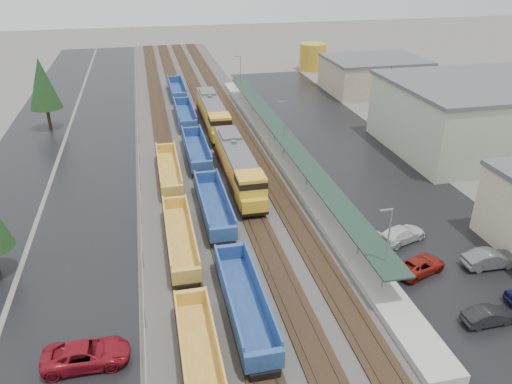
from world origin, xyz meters
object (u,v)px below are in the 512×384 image
storage_tank (312,57)px  parked_car_east_a (489,316)px  locomotive_trail (213,114)px  parked_car_west_c (86,355)px  well_string_blue (214,206)px  parked_car_east_e (490,259)px  locomotive_lead (238,166)px  well_string_yellow (201,364)px  parked_car_east_c (401,234)px  parked_car_east_b (420,265)px

storage_tank → parked_car_east_a: size_ratio=1.44×
locomotive_trail → parked_car_west_c: locomotive_trail is taller
well_string_blue → parked_car_east_e: (22.60, -14.66, -0.39)m
locomotive_lead → well_string_yellow: locomotive_lead is taller
locomotive_lead → parked_car_east_c: size_ratio=3.75×
locomotive_lead → parked_car_east_b: locomotive_lead is taller
locomotive_lead → storage_tank: (28.34, 57.46, 0.57)m
parked_car_west_c → parked_car_east_c: size_ratio=1.10×
well_string_blue → parked_car_east_e: bearing=-33.0°
storage_tank → well_string_yellow: bearing=-112.8°
well_string_yellow → well_string_blue: well_string_blue is taller
storage_tank → parked_car_east_c: (-15.38, -73.49, -2.20)m
locomotive_lead → parked_car_east_c: (12.96, -16.03, -1.63)m
parked_car_east_e → locomotive_lead: bearing=41.6°
storage_tank → parked_car_east_b: storage_tank is taller
parked_car_east_e → well_string_yellow: bearing=106.0°
parked_car_east_c → parked_car_east_e: (5.64, -5.68, 0.04)m
storage_tank → parked_car_east_a: storage_tank is taller
well_string_yellow → parked_car_east_c: (20.96, 12.79, -0.35)m
parked_car_west_c → parked_car_east_a: size_ratio=1.42×
locomotive_trail → well_string_blue: bearing=-98.1°
parked_car_east_b → storage_tank: bearing=-31.0°
locomotive_trail → parked_car_east_e: locomotive_trail is taller
locomotive_trail → parked_car_east_c: locomotive_trail is taller
locomotive_lead → parked_car_east_b: (12.10, -21.10, -1.71)m
parked_car_west_c → parked_car_east_e: bearing=-82.5°
locomotive_trail → parked_car_west_c: (-15.50, -46.91, -1.59)m
locomotive_trail → well_string_yellow: locomotive_trail is taller
parked_car_east_a → storage_tank: bearing=-10.5°
well_string_yellow → storage_tank: size_ratio=13.26×
storage_tank → parked_car_east_b: bearing=-101.7°
well_string_blue → storage_tank: size_ratio=18.77×
parked_car_east_a → parked_car_west_c: bearing=84.5°
parked_car_east_b → parked_car_east_e: 6.53m
parked_car_east_e → parked_car_east_a: bearing=145.2°
parked_car_east_a → parked_car_east_e: parked_car_east_e is taller
well_string_blue → parked_car_east_e: size_ratio=22.73×
locomotive_lead → parked_car_west_c: locomotive_lead is taller
well_string_blue → parked_car_east_b: 21.38m
parked_car_east_c → parked_car_east_a: bearing=164.9°
well_string_blue → well_string_yellow: bearing=-100.4°
storage_tank → parked_car_east_c: bearing=-101.8°
parked_car_east_a → parked_car_east_e: (4.75, 6.57, 0.13)m
locomotive_lead → parked_car_east_c: bearing=-51.0°
parked_car_east_a → parked_car_east_c: (-0.89, 12.25, 0.09)m
parked_car_east_e → parked_car_east_b: bearing=85.7°
locomotive_lead → parked_car_east_b: size_ratio=4.00×
locomotive_trail → parked_car_east_a: (13.85, -49.28, -1.72)m
well_string_yellow → parked_car_east_e: bearing=15.0°
locomotive_trail → parked_car_east_b: bearing=-74.0°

